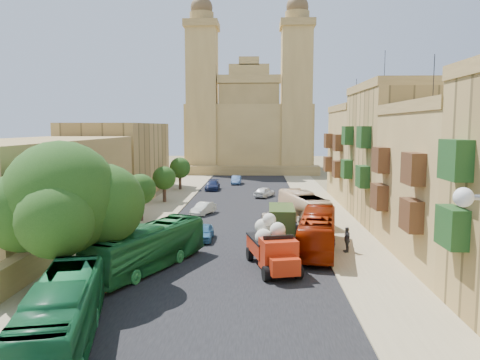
# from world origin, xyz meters

# --- Properties ---
(ground) EXTENTS (260.00, 260.00, 0.00)m
(ground) POSITION_xyz_m (0.00, 0.00, 0.00)
(ground) COLOR brown
(road_surface) EXTENTS (14.00, 140.00, 0.01)m
(road_surface) POSITION_xyz_m (0.00, 30.00, 0.01)
(road_surface) COLOR black
(road_surface) RESTS_ON ground
(sidewalk_east) EXTENTS (5.00, 140.00, 0.01)m
(sidewalk_east) POSITION_xyz_m (9.50, 30.00, 0.01)
(sidewalk_east) COLOR tan
(sidewalk_east) RESTS_ON ground
(sidewalk_west) EXTENTS (5.00, 140.00, 0.01)m
(sidewalk_west) POSITION_xyz_m (-9.50, 30.00, 0.01)
(sidewalk_west) COLOR tan
(sidewalk_west) RESTS_ON ground
(kerb_east) EXTENTS (0.25, 140.00, 0.12)m
(kerb_east) POSITION_xyz_m (7.00, 30.00, 0.06)
(kerb_east) COLOR tan
(kerb_east) RESTS_ON ground
(kerb_west) EXTENTS (0.25, 140.00, 0.12)m
(kerb_west) POSITION_xyz_m (-7.00, 30.00, 0.06)
(kerb_west) COLOR tan
(kerb_west) RESTS_ON ground
(townhouse_b) EXTENTS (9.00, 14.00, 14.90)m
(townhouse_b) POSITION_xyz_m (15.95, 11.00, 5.66)
(townhouse_b) COLOR #A9884C
(townhouse_b) RESTS_ON ground
(townhouse_c) EXTENTS (9.00, 14.00, 17.40)m
(townhouse_c) POSITION_xyz_m (15.95, 25.00, 6.91)
(townhouse_c) COLOR tan
(townhouse_c) RESTS_ON ground
(townhouse_d) EXTENTS (9.00, 14.00, 15.90)m
(townhouse_d) POSITION_xyz_m (15.95, 39.00, 6.16)
(townhouse_d) COLOR #A9884C
(townhouse_d) RESTS_ON ground
(west_wall) EXTENTS (1.00, 40.00, 1.80)m
(west_wall) POSITION_xyz_m (-12.50, 20.00, 0.90)
(west_wall) COLOR #A9884C
(west_wall) RESTS_ON ground
(west_building_low) EXTENTS (10.00, 28.00, 8.40)m
(west_building_low) POSITION_xyz_m (-18.00, 18.00, 4.20)
(west_building_low) COLOR olive
(west_building_low) RESTS_ON ground
(west_building_mid) EXTENTS (10.00, 22.00, 10.00)m
(west_building_mid) POSITION_xyz_m (-18.00, 44.00, 5.00)
(west_building_mid) COLOR tan
(west_building_mid) RESTS_ON ground
(church) EXTENTS (28.00, 22.50, 36.30)m
(church) POSITION_xyz_m (-0.00, 78.61, 9.52)
(church) COLOR #A9884C
(church) RESTS_ON ground
(ficus_tree) EXTENTS (8.77, 8.07, 8.77)m
(ficus_tree) POSITION_xyz_m (-9.42, 4.01, 5.18)
(ficus_tree) COLOR #39261C
(ficus_tree) RESTS_ON ground
(street_tree_a) EXTENTS (3.59, 3.59, 5.52)m
(street_tree_a) POSITION_xyz_m (-10.00, 12.00, 3.70)
(street_tree_a) COLOR #39261C
(street_tree_a) RESTS_ON ground
(street_tree_b) EXTENTS (3.12, 3.12, 4.80)m
(street_tree_b) POSITION_xyz_m (-10.00, 24.00, 3.21)
(street_tree_b) COLOR #39261C
(street_tree_b) RESTS_ON ground
(street_tree_c) EXTENTS (2.96, 2.96, 4.55)m
(street_tree_c) POSITION_xyz_m (-10.00, 36.00, 3.04)
(street_tree_c) COLOR #39261C
(street_tree_c) RESTS_ON ground
(street_tree_d) EXTENTS (3.18, 3.18, 4.89)m
(street_tree_d) POSITION_xyz_m (-10.00, 48.00, 3.27)
(street_tree_d) COLOR #39261C
(street_tree_d) RESTS_ON ground
(red_truck) EXTENTS (3.73, 6.57, 3.64)m
(red_truck) POSITION_xyz_m (2.88, 8.31, 1.60)
(red_truck) COLOR red
(red_truck) RESTS_ON ground
(olive_pickup) EXTENTS (2.50, 5.32, 2.18)m
(olive_pickup) POSITION_xyz_m (4.07, 20.26, 1.06)
(olive_pickup) COLOR #354C1C
(olive_pickup) RESTS_ON ground
(bus_green_south) EXTENTS (4.80, 10.93, 2.97)m
(bus_green_south) POSITION_xyz_m (-6.50, -3.49, 1.48)
(bus_green_south) COLOR #176737
(bus_green_south) RESTS_ON ground
(bus_green_north) EXTENTS (6.52, 11.02, 3.03)m
(bus_green_north) POSITION_xyz_m (-5.50, 7.96, 1.51)
(bus_green_north) COLOR #1D682F
(bus_green_north) RESTS_ON ground
(bus_red_east) EXTENTS (4.24, 11.06, 3.01)m
(bus_red_east) POSITION_xyz_m (6.50, 13.15, 1.50)
(bus_red_east) COLOR #8A1C03
(bus_red_east) RESTS_ON ground
(bus_cream_east) EXTENTS (4.75, 10.59, 2.87)m
(bus_cream_east) POSITION_xyz_m (6.50, 24.82, 1.44)
(bus_cream_east) COLOR #FFD8AA
(bus_cream_east) RESTS_ON ground
(car_blue_a) EXTENTS (1.60, 3.94, 1.34)m
(car_blue_a) POSITION_xyz_m (-2.72, 16.15, 0.67)
(car_blue_a) COLOR teal
(car_blue_a) RESTS_ON ground
(car_white_a) EXTENTS (2.60, 4.13, 1.28)m
(car_white_a) POSITION_xyz_m (-4.08, 27.78, 0.64)
(car_white_a) COLOR silver
(car_white_a) RESTS_ON ground
(car_cream) EXTENTS (2.70, 4.97, 1.32)m
(car_cream) POSITION_xyz_m (3.51, 22.84, 0.66)
(car_cream) COLOR beige
(car_cream) RESTS_ON ground
(car_dkblue) EXTENTS (2.00, 4.91, 1.42)m
(car_dkblue) POSITION_xyz_m (-5.00, 47.45, 0.71)
(car_dkblue) COLOR #162148
(car_dkblue) RESTS_ON ground
(car_white_b) EXTENTS (3.22, 4.40, 1.39)m
(car_white_b) POSITION_xyz_m (2.75, 40.59, 0.70)
(car_white_b) COLOR white
(car_white_b) RESTS_ON ground
(car_blue_b) EXTENTS (1.59, 4.19, 1.36)m
(car_blue_b) POSITION_xyz_m (-1.75, 54.84, 0.68)
(car_blue_b) COLOR #4770AC
(car_blue_b) RESTS_ON ground
(pedestrian_a) EXTENTS (0.60, 0.46, 1.48)m
(pedestrian_a) POSITION_xyz_m (7.64, 13.20, 0.74)
(pedestrian_a) COLOR #242327
(pedestrian_a) RESTS_ON ground
(pedestrian_c) EXTENTS (0.62, 1.20, 1.95)m
(pedestrian_c) POSITION_xyz_m (8.67, 12.80, 0.98)
(pedestrian_c) COLOR #363637
(pedestrian_c) RESTS_ON ground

